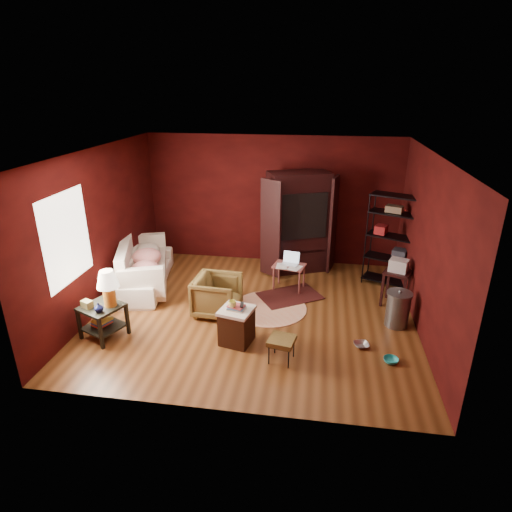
% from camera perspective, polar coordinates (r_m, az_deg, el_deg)
% --- Properties ---
extents(room, '(5.54, 5.04, 2.84)m').
position_cam_1_polar(room, '(7.09, -0.58, 2.40)').
color(room, brown).
rests_on(room, ground).
extents(sofa, '(1.00, 2.22, 0.84)m').
position_cam_1_polar(sofa, '(8.77, -14.85, -1.34)').
color(sofa, silver).
rests_on(sofa, ground).
extents(armchair, '(0.75, 0.79, 0.77)m').
position_cam_1_polar(armchair, '(7.50, -5.18, -5.03)').
color(armchair, black).
rests_on(armchair, ground).
extents(pet_bowl_steel, '(0.24, 0.11, 0.24)m').
position_cam_1_polar(pet_bowl_steel, '(6.89, 13.93, -10.83)').
color(pet_bowl_steel, silver).
rests_on(pet_bowl_steel, ground).
extents(pet_bowl_turquoise, '(0.22, 0.07, 0.22)m').
position_cam_1_polar(pet_bowl_turquoise, '(6.67, 17.62, -12.60)').
color(pet_bowl_turquoise, '#27B3B6').
rests_on(pet_bowl_turquoise, ground).
extents(vase, '(0.18, 0.18, 0.14)m').
position_cam_1_polar(vase, '(6.97, -20.25, -6.46)').
color(vase, '#0B1039').
rests_on(vase, side_table).
extents(mug, '(0.13, 0.10, 0.12)m').
position_cam_1_polar(mug, '(6.48, -3.19, -6.31)').
color(mug, '#E4DE6F').
rests_on(mug, hamper).
extents(side_table, '(0.76, 0.76, 1.14)m').
position_cam_1_polar(side_table, '(7.09, -19.48, -5.28)').
color(side_table, black).
rests_on(side_table, ground).
extents(sofa_cushions, '(1.43, 2.20, 0.86)m').
position_cam_1_polar(sofa_cushions, '(8.76, -14.99, -1.34)').
color(sofa_cushions, silver).
rests_on(sofa_cushions, sofa).
extents(hamper, '(0.57, 0.57, 0.67)m').
position_cam_1_polar(hamper, '(6.72, -2.59, -9.19)').
color(hamper, '#3B1C0D').
rests_on(hamper, ground).
extents(footstool, '(0.43, 0.43, 0.37)m').
position_cam_1_polar(footstool, '(6.30, 3.45, -11.30)').
color(footstool, black).
rests_on(footstool, ground).
extents(rug_round, '(1.36, 1.36, 0.01)m').
position_cam_1_polar(rug_round, '(7.80, 1.76, -6.94)').
color(rug_round, white).
rests_on(rug_round, ground).
extents(rug_oriental, '(1.35, 1.24, 0.01)m').
position_cam_1_polar(rug_oriental, '(8.24, 4.51, -5.29)').
color(rug_oriental, '#521815').
rests_on(rug_oriental, ground).
extents(laptop_desk, '(0.67, 0.56, 0.74)m').
position_cam_1_polar(laptop_desk, '(8.35, 4.47, -1.54)').
color(laptop_desk, brown).
rests_on(laptop_desk, ground).
extents(tv_armoire, '(1.55, 1.24, 2.12)m').
position_cam_1_polar(tv_armoire, '(9.06, 5.64, 4.70)').
color(tv_armoire, black).
rests_on(tv_armoire, ground).
extents(wire_shelving, '(0.99, 0.72, 1.85)m').
position_cam_1_polar(wire_shelving, '(8.72, 17.63, 2.44)').
color(wire_shelving, black).
rests_on(wire_shelving, ground).
extents(small_stand, '(0.58, 0.58, 0.89)m').
position_cam_1_polar(small_stand, '(8.06, 18.40, -1.94)').
color(small_stand, black).
rests_on(small_stand, ground).
extents(trash_can, '(0.46, 0.46, 0.65)m').
position_cam_1_polar(trash_can, '(7.53, 18.38, -6.70)').
color(trash_can, slate).
rests_on(trash_can, ground).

